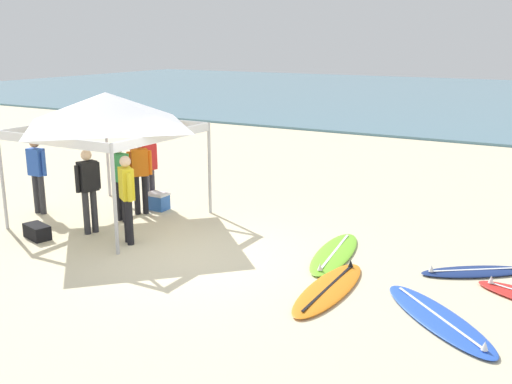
# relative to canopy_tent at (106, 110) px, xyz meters

# --- Properties ---
(ground_plane) EXTENTS (80.00, 80.00, 0.00)m
(ground_plane) POSITION_rel_canopy_tent_xyz_m (2.81, -0.88, -2.39)
(ground_plane) COLOR beige
(sea) EXTENTS (80.00, 36.00, 0.10)m
(sea) POSITION_rel_canopy_tent_xyz_m (2.81, 31.67, -2.34)
(sea) COLOR #568499
(sea) RESTS_ON ground
(canopy_tent) EXTENTS (3.15, 3.15, 2.75)m
(canopy_tent) POSITION_rel_canopy_tent_xyz_m (0.00, 0.00, 0.00)
(canopy_tent) COLOR #B7B7BC
(canopy_tent) RESTS_ON ground
(surfboard_lime) EXTENTS (0.93, 2.40, 0.19)m
(surfboard_lime) POSITION_rel_canopy_tent_xyz_m (4.98, 0.38, -2.35)
(surfboard_lime) COLOR #7AD12D
(surfboard_lime) RESTS_ON ground
(surfboard_blue) EXTENTS (2.18, 2.07, 0.19)m
(surfboard_blue) POSITION_rel_canopy_tent_xyz_m (7.23, -1.30, -2.35)
(surfboard_blue) COLOR blue
(surfboard_blue) RESTS_ON ground
(surfboard_orange) EXTENTS (0.65, 2.35, 0.19)m
(surfboard_orange) POSITION_rel_canopy_tent_xyz_m (5.50, -1.11, -2.35)
(surfboard_orange) COLOR orange
(surfboard_orange) RESTS_ON ground
(surfboard_navy) EXTENTS (1.79, 1.48, 0.19)m
(surfboard_navy) POSITION_rel_canopy_tent_xyz_m (7.35, 0.74, -2.35)
(surfboard_navy) COLOR navy
(surfboard_navy) RESTS_ON ground
(person_yellow) EXTENTS (0.47, 0.38, 1.71)m
(person_yellow) POSITION_rel_canopy_tent_xyz_m (1.30, -0.95, -1.40)
(person_yellow) COLOR black
(person_yellow) RESTS_ON ground
(person_black) EXTENTS (0.30, 0.54, 1.71)m
(person_black) POSITION_rel_canopy_tent_xyz_m (0.22, -0.86, -1.40)
(person_black) COLOR #2D2D33
(person_black) RESTS_ON ground
(person_green) EXTENTS (0.54, 0.28, 1.71)m
(person_green) POSITION_rel_canopy_tent_xyz_m (0.21, 0.07, -1.40)
(person_green) COLOR black
(person_green) RESTS_ON ground
(person_red) EXTENTS (0.26, 0.55, 1.71)m
(person_red) POSITION_rel_canopy_tent_xyz_m (-0.00, 1.25, -1.40)
(person_red) COLOR #383842
(person_red) RESTS_ON ground
(person_orange) EXTENTS (0.40, 0.44, 1.71)m
(person_orange) POSITION_rel_canopy_tent_xyz_m (0.22, 0.69, -1.40)
(person_orange) COLOR black
(person_orange) RESTS_ON ground
(person_blue) EXTENTS (0.55, 0.24, 1.71)m
(person_blue) POSITION_rel_canopy_tent_xyz_m (-1.79, -0.41, -1.40)
(person_blue) COLOR #2D2D33
(person_blue) RESTS_ON ground
(gear_bag_near_tent) EXTENTS (0.66, 0.47, 0.28)m
(gear_bag_near_tent) POSITION_rel_canopy_tent_xyz_m (-0.46, -1.64, -2.25)
(gear_bag_near_tent) COLOR black
(gear_bag_near_tent) RESTS_ON ground
(cooler_box) EXTENTS (0.50, 0.36, 0.39)m
(cooler_box) POSITION_rel_canopy_tent_xyz_m (0.30, 1.14, -2.19)
(cooler_box) COLOR #2D60B7
(cooler_box) RESTS_ON ground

